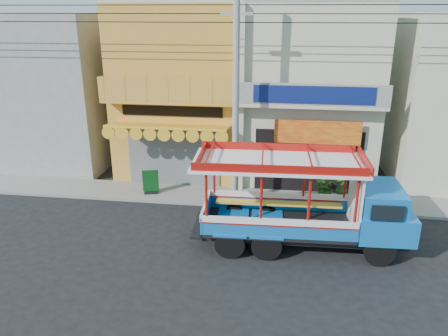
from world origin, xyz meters
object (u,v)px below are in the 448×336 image
songthaew_truck (318,204)px  potted_plant_a (326,187)px  potted_plant_b (341,187)px  potted_plant_c (373,193)px  utility_pole (240,85)px  green_sign (151,184)px

songthaew_truck → potted_plant_a: bearing=80.9°
potted_plant_a → potted_plant_b: 0.64m
potted_plant_a → potted_plant_c: size_ratio=1.25×
songthaew_truck → potted_plant_c: (2.57, 3.79, -1.07)m
potted_plant_a → potted_plant_b: size_ratio=0.97×
utility_pole → potted_plant_b: 6.17m
potted_plant_c → potted_plant_a: bearing=-91.3°
green_sign → potted_plant_c: bearing=1.7°
utility_pole → green_sign: bearing=173.1°
utility_pole → green_sign: utility_pole is taller
songthaew_truck → potted_plant_b: 4.26m
utility_pole → green_sign: size_ratio=26.31×
utility_pole → potted_plant_a: size_ratio=26.05×
potted_plant_b → potted_plant_a: bearing=70.8°
green_sign → potted_plant_c: (9.49, 0.28, -0.02)m
potted_plant_c → utility_pole: bearing=-79.2°
songthaew_truck → potted_plant_b: songthaew_truck is taller
potted_plant_a → potted_plant_b: bearing=-16.3°
utility_pole → potted_plant_c: 7.19m
utility_pole → potted_plant_a: 5.75m
green_sign → potted_plant_c: 9.49m
utility_pole → potted_plant_b: bearing=12.3°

